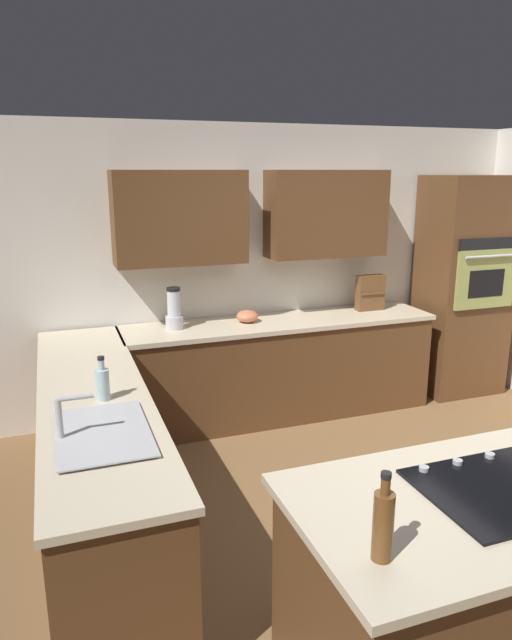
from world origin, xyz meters
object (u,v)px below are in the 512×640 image
(oil_bottle, at_px, (383,524))
(dish_soap_bottle, at_px, (103,383))
(wall_oven, at_px, (463,286))
(blender, at_px, (174,311))
(cooktop, at_px, (510,486))
(mixing_bowl, at_px, (247,316))
(sink_unit, at_px, (101,432))
(spice_rack, at_px, (370,293))

(oil_bottle, bearing_deg, dish_soap_bottle, -66.97)
(oil_bottle, bearing_deg, wall_oven, -132.27)
(wall_oven, distance_m, oil_bottle, 4.25)
(wall_oven, relative_size, blender, 6.08)
(blender, bearing_deg, cooktop, 105.01)
(cooktop, relative_size, blender, 2.15)
(wall_oven, relative_size, dish_soap_bottle, 8.13)
(blender, xyz_separation_m, mixing_bowl, (-0.65, 0.00, -0.10))
(cooktop, distance_m, mixing_bowl, 2.98)
(oil_bottle, bearing_deg, sink_unit, -57.98)
(sink_unit, bearing_deg, cooktop, 145.18)
(mixing_bowl, bearing_deg, blender, -0.00)
(blender, distance_m, mixing_bowl, 0.66)
(wall_oven, relative_size, spice_rack, 6.36)
(sink_unit, height_order, oil_bottle, oil_bottle)
(wall_oven, height_order, oil_bottle, wall_oven)
(cooktop, relative_size, spice_rack, 2.25)
(wall_oven, distance_m, blender, 2.90)
(oil_bottle, bearing_deg, spice_rack, -119.92)
(sink_unit, height_order, spice_rack, spice_rack)
(dish_soap_bottle, bearing_deg, spice_rack, -151.24)
(spice_rack, height_order, oil_bottle, spice_rack)
(sink_unit, height_order, dish_soap_bottle, dish_soap_bottle)
(sink_unit, relative_size, blender, 1.98)
(spice_rack, bearing_deg, wall_oven, 175.20)
(dish_soap_bottle, bearing_deg, oil_bottle, 113.03)
(spice_rack, height_order, dish_soap_bottle, spice_rack)
(sink_unit, distance_m, oil_bottle, 1.55)
(mixing_bowl, bearing_deg, oil_bottle, 79.20)
(sink_unit, bearing_deg, oil_bottle, 122.02)
(blender, bearing_deg, sink_unit, 67.51)
(blender, bearing_deg, mixing_bowl, 180.00)
(wall_oven, distance_m, dish_soap_bottle, 3.87)
(mixing_bowl, height_order, oil_bottle, oil_bottle)
(blender, relative_size, spice_rack, 1.05)
(sink_unit, xyz_separation_m, dish_soap_bottle, (-0.06, -0.48, 0.09))
(blender, bearing_deg, spice_rack, -178.87)
(mixing_bowl, xyz_separation_m, dish_soap_bottle, (1.37, 1.40, 0.05))
(blender, relative_size, mixing_bowl, 1.83)
(mixing_bowl, bearing_deg, sink_unit, 52.78)
(blender, bearing_deg, oil_bottle, 90.74)
(blender, height_order, dish_soap_bottle, blender)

